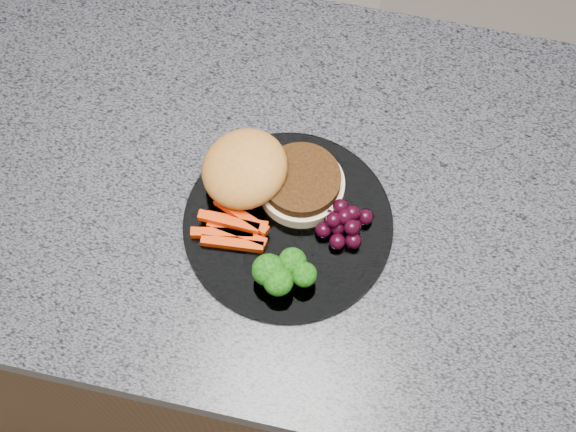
{
  "coord_description": "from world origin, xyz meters",
  "views": [
    {
      "loc": [
        0.07,
        -0.46,
        1.8
      ],
      "look_at": [
        -0.02,
        -0.06,
        0.93
      ],
      "focal_mm": 50.0,
      "sensor_mm": 36.0,
      "label": 1
    }
  ],
  "objects_px": {
    "burger": "(265,176)",
    "island_cabinet": "(303,307)",
    "plate": "(288,224)",
    "grape_bunch": "(344,223)"
  },
  "relations": [
    {
      "from": "island_cabinet",
      "to": "grape_bunch",
      "type": "relative_size",
      "value": 18.04
    },
    {
      "from": "island_cabinet",
      "to": "burger",
      "type": "bearing_deg",
      "value": -167.7
    },
    {
      "from": "plate",
      "to": "burger",
      "type": "distance_m",
      "value": 0.07
    },
    {
      "from": "island_cabinet",
      "to": "grape_bunch",
      "type": "xyz_separation_m",
      "value": [
        0.05,
        -0.05,
        0.49
      ]
    },
    {
      "from": "plate",
      "to": "grape_bunch",
      "type": "bearing_deg",
      "value": 6.94
    },
    {
      "from": "plate",
      "to": "burger",
      "type": "bearing_deg",
      "value": 131.24
    },
    {
      "from": "plate",
      "to": "burger",
      "type": "height_order",
      "value": "burger"
    },
    {
      "from": "burger",
      "to": "island_cabinet",
      "type": "bearing_deg",
      "value": -9.54
    },
    {
      "from": "plate",
      "to": "grape_bunch",
      "type": "xyz_separation_m",
      "value": [
        0.07,
        0.01,
        0.02
      ]
    },
    {
      "from": "island_cabinet",
      "to": "plate",
      "type": "xyz_separation_m",
      "value": [
        -0.02,
        -0.06,
        0.47
      ]
    }
  ]
}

